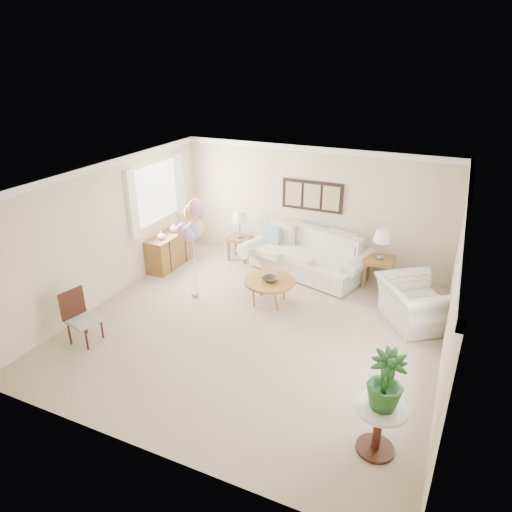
{
  "coord_description": "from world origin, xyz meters",
  "views": [
    {
      "loc": [
        2.77,
        -6.14,
        4.33
      ],
      "look_at": [
        -0.26,
        0.6,
        1.05
      ],
      "focal_mm": 32.0,
      "sensor_mm": 36.0,
      "label": 1
    }
  ],
  "objects_px": {
    "armchair": "(414,303)",
    "balloon_cluster": "(192,224)",
    "sofa": "(307,257)",
    "accent_chair": "(80,316)",
    "coffee_table": "(269,282)"
  },
  "relations": [
    {
      "from": "armchair",
      "to": "balloon_cluster",
      "type": "relative_size",
      "value": 0.6
    },
    {
      "from": "sofa",
      "to": "armchair",
      "type": "distance_m",
      "value": 2.59
    },
    {
      "from": "sofa",
      "to": "balloon_cluster",
      "type": "relative_size",
      "value": 1.44
    },
    {
      "from": "balloon_cluster",
      "to": "sofa",
      "type": "bearing_deg",
      "value": 49.19
    },
    {
      "from": "armchair",
      "to": "accent_chair",
      "type": "distance_m",
      "value": 5.61
    },
    {
      "from": "sofa",
      "to": "armchair",
      "type": "xyz_separation_m",
      "value": [
        2.33,
        -1.14,
        0.01
      ]
    },
    {
      "from": "balloon_cluster",
      "to": "coffee_table",
      "type": "bearing_deg",
      "value": 14.59
    },
    {
      "from": "armchair",
      "to": "accent_chair",
      "type": "xyz_separation_m",
      "value": [
        -4.87,
        -2.78,
        0.08
      ]
    },
    {
      "from": "coffee_table",
      "to": "balloon_cluster",
      "type": "relative_size",
      "value": 0.48
    },
    {
      "from": "balloon_cluster",
      "to": "armchair",
      "type": "bearing_deg",
      "value": 10.64
    },
    {
      "from": "accent_chair",
      "to": "balloon_cluster",
      "type": "xyz_separation_m",
      "value": [
        0.92,
        2.04,
        1.03
      ]
    },
    {
      "from": "sofa",
      "to": "balloon_cluster",
      "type": "xyz_separation_m",
      "value": [
        -1.62,
        -1.88,
        1.12
      ]
    },
    {
      "from": "armchair",
      "to": "balloon_cluster",
      "type": "xyz_separation_m",
      "value": [
        -3.95,
        -0.74,
        1.11
      ]
    },
    {
      "from": "armchair",
      "to": "balloon_cluster",
      "type": "distance_m",
      "value": 4.17
    },
    {
      "from": "coffee_table",
      "to": "accent_chair",
      "type": "height_order",
      "value": "accent_chair"
    }
  ]
}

